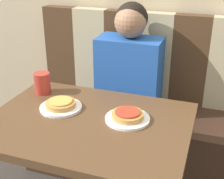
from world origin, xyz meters
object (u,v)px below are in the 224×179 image
(plate_right, at_px, (127,119))
(drinking_cup, at_px, (42,83))
(pizza_left, at_px, (61,103))
(pizza_right, at_px, (128,115))
(plate_left, at_px, (61,107))
(person, at_px, (130,61))

(plate_right, bearing_deg, drinking_cup, 165.65)
(pizza_left, distance_m, pizza_right, 0.32)
(plate_left, bearing_deg, drinking_cup, 143.28)
(pizza_right, bearing_deg, plate_right, 165.96)
(pizza_right, relative_size, drinking_cup, 1.28)
(plate_right, relative_size, drinking_cup, 1.80)
(plate_left, xyz_separation_m, pizza_right, (0.32, -0.00, 0.02))
(pizza_left, xyz_separation_m, drinking_cup, (-0.17, 0.12, 0.03))
(person, bearing_deg, plate_right, -74.45)
(plate_left, bearing_deg, pizza_right, -0.00)
(pizza_right, height_order, drinking_cup, drinking_cup)
(pizza_left, bearing_deg, plate_right, 0.00)
(plate_right, xyz_separation_m, drinking_cup, (-0.49, 0.12, 0.05))
(pizza_right, bearing_deg, person, 105.55)
(person, distance_m, plate_left, 0.60)
(person, bearing_deg, pizza_right, -74.45)
(person, height_order, pizza_right, person)
(person, xyz_separation_m, plate_right, (0.16, -0.57, -0.05))
(plate_left, xyz_separation_m, pizza_left, (-0.00, -0.00, 0.02))
(drinking_cup, bearing_deg, pizza_left, -36.72)
(person, height_order, plate_left, person)
(plate_left, bearing_deg, pizza_left, -165.96)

